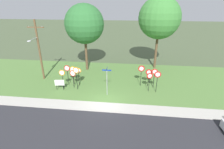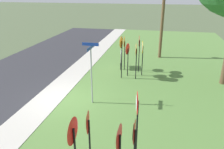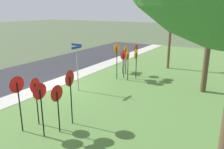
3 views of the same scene
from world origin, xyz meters
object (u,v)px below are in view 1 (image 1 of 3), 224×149
at_px(stop_sign_far_center, 78,73).
at_px(yield_sign_far_right, 154,74).
at_px(notice_board, 60,83).
at_px(oak_tree_right, 159,18).
at_px(yield_sign_near_left, 157,77).
at_px(yield_sign_center, 141,71).
at_px(stop_sign_far_left, 67,71).
at_px(stop_sign_far_right, 73,75).
at_px(yield_sign_near_right, 150,78).
at_px(utility_pole, 38,49).
at_px(oak_tree_left, 84,24).
at_px(stop_sign_center_tall, 76,73).
at_px(stop_sign_near_left, 73,71).
at_px(stop_sign_near_right, 62,75).
at_px(yield_sign_far_left, 149,74).
at_px(street_name_post, 107,79).

bearing_deg(stop_sign_far_center, yield_sign_far_right, -1.35).
bearing_deg(notice_board, oak_tree_right, 28.40).
xyz_separation_m(yield_sign_near_left, yield_sign_center, (-1.69, 1.43, 0.06)).
bearing_deg(yield_sign_center, stop_sign_far_left, 176.20).
height_order(stop_sign_far_right, yield_sign_near_right, yield_sign_near_right).
distance_m(utility_pole, oak_tree_right, 16.59).
relative_size(stop_sign_far_left, oak_tree_right, 0.25).
bearing_deg(notice_board, yield_sign_far_right, 1.34).
height_order(stop_sign_far_center, oak_tree_left, oak_tree_left).
height_order(stop_sign_center_tall, yield_sign_center, stop_sign_center_tall).
relative_size(yield_sign_near_left, notice_board, 2.04).
distance_m(yield_sign_near_left, oak_tree_right, 9.72).
distance_m(stop_sign_near_left, stop_sign_far_left, 0.69).
distance_m(yield_sign_near_left, yield_sign_far_right, 1.17).
distance_m(yield_sign_near_left, notice_board, 11.09).
xyz_separation_m(stop_sign_near_right, yield_sign_far_left, (9.90, 1.85, -0.12)).
xyz_separation_m(stop_sign_center_tall, oak_tree_right, (9.76, 8.35, 5.32)).
relative_size(oak_tree_left, oak_tree_right, 0.91).
bearing_deg(yield_sign_far_right, yield_sign_near_left, -78.21).
bearing_deg(yield_sign_far_right, utility_pole, 179.26).
distance_m(stop_sign_near_right, oak_tree_left, 8.14).
distance_m(street_name_post, oak_tree_right, 12.34).
relative_size(yield_sign_center, oak_tree_left, 0.28).
bearing_deg(yield_sign_far_left, yield_sign_near_left, -61.61).
height_order(stop_sign_far_left, yield_sign_far_left, stop_sign_far_left).
distance_m(stop_sign_near_left, utility_pole, 5.23).
xyz_separation_m(street_name_post, oak_tree_left, (-4.08, 7.19, 4.76)).
distance_m(yield_sign_far_left, yield_sign_far_right, 0.71).
bearing_deg(yield_sign_far_left, stop_sign_center_tall, -168.22).
relative_size(stop_sign_near_left, yield_sign_center, 0.90).
distance_m(stop_sign_far_center, oak_tree_left, 7.33).
bearing_deg(yield_sign_near_right, stop_sign_far_left, 165.88).
xyz_separation_m(yield_sign_near_left, oak_tree_left, (-9.50, 6.01, 4.72)).
height_order(stop_sign_far_left, oak_tree_right, oak_tree_right).
distance_m(stop_sign_center_tall, notice_board, 2.31).
bearing_deg(stop_sign_far_left, notice_board, -116.49).
height_order(stop_sign_far_left, street_name_post, street_name_post).
distance_m(yield_sign_far_right, oak_tree_right, 8.89).
height_order(yield_sign_far_left, street_name_post, street_name_post).
bearing_deg(stop_sign_far_right, yield_sign_near_right, 11.72).
distance_m(stop_sign_far_center, stop_sign_far_right, 0.78).
distance_m(stop_sign_far_center, street_name_post, 4.10).
relative_size(stop_sign_far_center, oak_tree_right, 0.23).
distance_m(stop_sign_near_left, yield_sign_far_left, 9.07).
distance_m(stop_sign_near_left, notice_board, 2.17).
bearing_deg(stop_sign_near_right, oak_tree_left, 74.75).
relative_size(yield_sign_near_left, street_name_post, 0.81).
xyz_separation_m(stop_sign_far_right, yield_sign_far_right, (9.40, 1.14, 0.17)).
bearing_deg(stop_sign_far_left, oak_tree_right, 29.03).
relative_size(stop_sign_near_right, yield_sign_near_right, 1.05).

